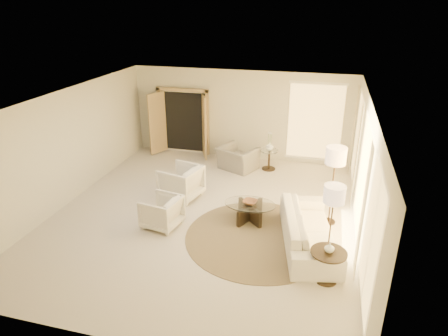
% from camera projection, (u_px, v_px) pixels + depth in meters
% --- Properties ---
extents(room, '(7.04, 8.04, 2.83)m').
position_uv_depth(room, '(202.00, 161.00, 9.02)').
color(room, beige).
rests_on(room, ground).
extents(windows_right, '(0.10, 6.40, 2.40)m').
position_uv_depth(windows_right, '(362.00, 177.00, 8.31)').
color(windows_right, '#FFCB66').
rests_on(windows_right, room).
extents(window_back_corner, '(1.70, 0.10, 2.40)m').
position_uv_depth(window_back_corner, '(315.00, 122.00, 12.01)').
color(window_back_corner, '#FFCB66').
rests_on(window_back_corner, room).
extents(curtains_right, '(0.06, 5.20, 2.60)m').
position_uv_depth(curtains_right, '(357.00, 163.00, 9.15)').
color(curtains_right, '#C4B88F').
rests_on(curtains_right, room).
extents(french_doors, '(1.95, 0.66, 2.16)m').
position_uv_depth(french_doors, '(183.00, 122.00, 12.99)').
color(french_doors, tan).
rests_on(french_doors, room).
extents(area_rug, '(4.16, 4.16, 0.01)m').
position_uv_depth(area_rug, '(259.00, 237.00, 8.66)').
color(area_rug, '#3F3220').
rests_on(area_rug, room).
extents(sofa, '(1.49, 2.68, 0.74)m').
position_uv_depth(sofa, '(309.00, 230.00, 8.26)').
color(sofa, white).
rests_on(sofa, room).
extents(armchair_left, '(1.06, 1.10, 0.94)m').
position_uv_depth(armchair_left, '(181.00, 181.00, 10.25)').
color(armchair_left, white).
rests_on(armchair_left, room).
extents(armchair_right, '(0.85, 0.89, 0.79)m').
position_uv_depth(armchair_right, '(162.00, 210.00, 8.95)').
color(armchair_right, white).
rests_on(armchair_right, room).
extents(accent_chair, '(1.26, 1.08, 0.94)m').
position_uv_depth(accent_chair, '(237.00, 155.00, 11.97)').
color(accent_chair, gray).
rests_on(accent_chair, room).
extents(coffee_table, '(1.36, 1.36, 0.43)m').
position_uv_depth(coffee_table, '(250.00, 210.00, 9.23)').
color(coffee_table, black).
rests_on(coffee_table, room).
extents(end_table, '(0.66, 0.66, 0.62)m').
position_uv_depth(end_table, '(328.00, 261.00, 7.17)').
color(end_table, black).
rests_on(end_table, room).
extents(side_table, '(0.53, 0.53, 0.61)m').
position_uv_depth(side_table, '(269.00, 158.00, 11.99)').
color(side_table, '#2E2319').
rests_on(side_table, room).
extents(floor_lamp_near, '(0.45, 0.45, 1.85)m').
position_uv_depth(floor_lamp_near, '(336.00, 159.00, 8.64)').
color(floor_lamp_near, '#2E2319').
rests_on(floor_lamp_near, room).
extents(floor_lamp_far, '(0.40, 0.40, 1.63)m').
position_uv_depth(floor_lamp_far, '(334.00, 198.00, 7.36)').
color(floor_lamp_far, '#2E2319').
rests_on(floor_lamp_far, room).
extents(bowl, '(0.37, 0.37, 0.08)m').
position_uv_depth(bowl, '(250.00, 202.00, 9.15)').
color(bowl, brown).
rests_on(bowl, coffee_table).
extents(end_vase, '(0.21, 0.21, 0.18)m').
position_uv_depth(end_vase, '(329.00, 248.00, 7.06)').
color(end_vase, white).
rests_on(end_vase, end_table).
extents(side_vase, '(0.26, 0.26, 0.25)m').
position_uv_depth(side_vase, '(270.00, 146.00, 11.85)').
color(side_vase, white).
rests_on(side_vase, side_table).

